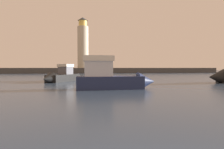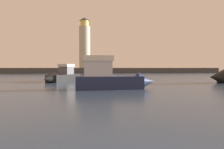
{
  "view_description": "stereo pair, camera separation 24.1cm",
  "coord_description": "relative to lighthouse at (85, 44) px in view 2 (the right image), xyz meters",
  "views": [
    {
      "loc": [
        -1.41,
        -0.86,
        1.83
      ],
      "look_at": [
        1.83,
        18.05,
        1.14
      ],
      "focal_mm": 29.77,
      "sensor_mm": 36.0,
      "label": 1
    },
    {
      "loc": [
        -1.17,
        -0.9,
        1.83
      ],
      "look_at": [
        1.83,
        18.05,
        1.14
      ],
      "focal_mm": 29.77,
      "sensor_mm": 36.0,
      "label": 2
    }
  ],
  "objects": [
    {
      "name": "breakwater",
      "position": [
        0.46,
        0.0,
        -9.11
      ],
      "size": [
        98.37,
        5.01,
        1.83
      ],
      "primitive_type": "cube",
      "color": "#423F3D",
      "rests_on": "ground_plane"
    },
    {
      "name": "ground_plane",
      "position": [
        0.46,
        -31.96,
        -10.03
      ],
      "size": [
        220.0,
        220.0,
        0.0
      ],
      "primitive_type": "plane",
      "color": "#2D3D51"
    },
    {
      "name": "lighthouse",
      "position": [
        0.0,
        0.0,
        0.0
      ],
      "size": [
        3.73,
        3.73,
        17.3
      ],
      "color": "beige",
      "rests_on": "breakwater"
    },
    {
      "name": "motorboat_3",
      "position": [
        -3.55,
        -39.47,
        -9.3
      ],
      "size": [
        4.87,
        6.74,
        2.66
      ],
      "color": "black",
      "rests_on": "ground_plane"
    },
    {
      "name": "motorboat_0",
      "position": [
        1.98,
        -48.93,
        -9.05
      ],
      "size": [
        6.95,
        1.75,
        3.08
      ],
      "color": "#1E284C",
      "rests_on": "ground_plane"
    }
  ]
}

